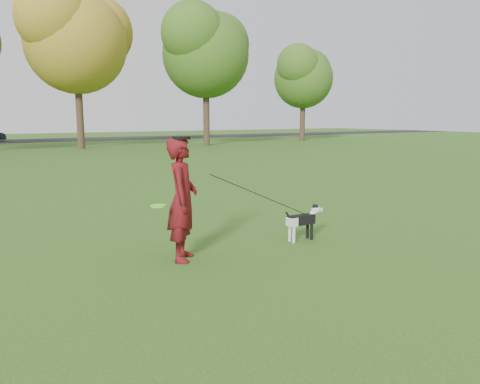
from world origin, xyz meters
TOP-DOWN VIEW (x-y plane):
  - ground at (0.00, 0.00)m, footprint 120.00×120.00m
  - man at (-0.79, -0.45)m, footprint 0.76×0.83m
  - dog at (1.56, -0.52)m, footprint 0.85×0.17m
  - man_held_items at (0.42, -0.51)m, footprint 3.02×0.38m

SIDE VIEW (x-z plane):
  - ground at x=0.00m, z-range 0.00..0.00m
  - dog at x=1.56m, z-range 0.07..0.72m
  - man at x=-0.79m, z-range 0.00..1.91m
  - man_held_items at x=0.42m, z-range 0.25..1.73m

